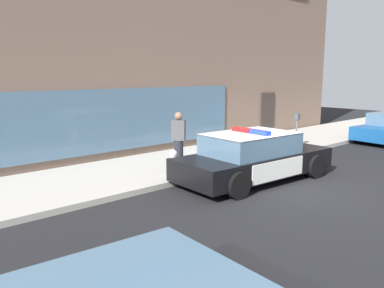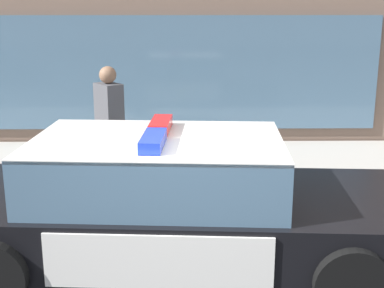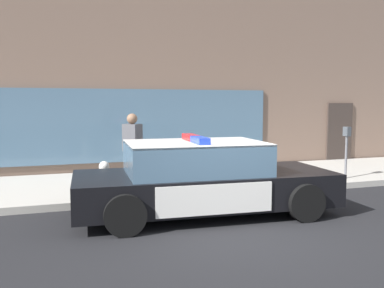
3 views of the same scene
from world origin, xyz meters
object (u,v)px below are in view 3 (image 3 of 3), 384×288
object	(u,v)px
pedestrian_on_sidewalk	(133,150)
fire_hydrant	(105,179)
police_cruiser	(202,179)
parking_meter	(347,143)

from	to	relation	value
pedestrian_on_sidewalk	fire_hydrant	bearing A→B (deg)	-176.96
police_cruiser	parking_meter	world-z (taller)	police_cruiser
fire_hydrant	parking_meter	size ratio (longest dim) A/B	0.54
police_cruiser	pedestrian_on_sidewalk	bearing A→B (deg)	116.61
fire_hydrant	pedestrian_on_sidewalk	world-z (taller)	pedestrian_on_sidewalk
pedestrian_on_sidewalk	parking_meter	bearing A→B (deg)	-44.41
police_cruiser	fire_hydrant	distance (m)	2.26
police_cruiser	pedestrian_on_sidewalk	world-z (taller)	pedestrian_on_sidewalk
fire_hydrant	parking_meter	xyz separation A→B (m)	(6.17, 0.03, 0.58)
fire_hydrant	pedestrian_on_sidewalk	bearing A→B (deg)	41.20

